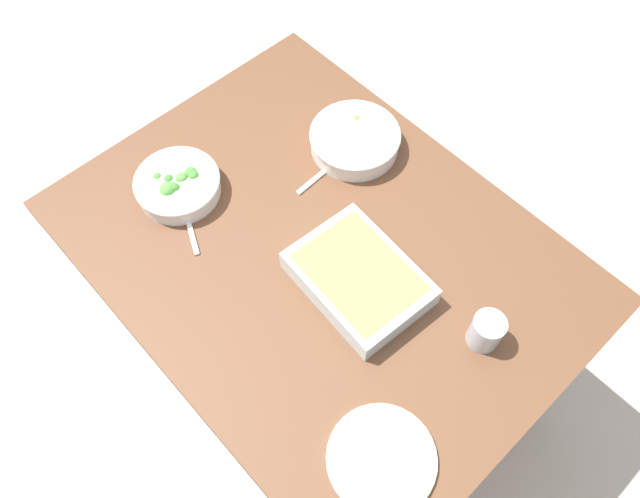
{
  "coord_description": "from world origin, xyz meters",
  "views": [
    {
      "loc": [
        -0.55,
        0.51,
        2.02
      ],
      "look_at": [
        0.0,
        0.0,
        0.74
      ],
      "focal_mm": 35.17,
      "sensor_mm": 36.0,
      "label": 1
    }
  ],
  "objects_px": {
    "broccoli_bowl": "(178,185)",
    "fork_on_table": "(332,243)",
    "baking_dish": "(360,277)",
    "spoon_by_broccoli": "(187,216)",
    "spoon_by_stew": "(329,167)",
    "side_plate": "(381,459)",
    "stew_bowl": "(355,140)",
    "drink_cup": "(486,332)"
  },
  "relations": [
    {
      "from": "broccoli_bowl",
      "to": "baking_dish",
      "type": "bearing_deg",
      "value": -163.32
    },
    {
      "from": "baking_dish",
      "to": "spoon_by_broccoli",
      "type": "height_order",
      "value": "baking_dish"
    },
    {
      "from": "drink_cup",
      "to": "spoon_by_broccoli",
      "type": "relative_size",
      "value": 0.51
    },
    {
      "from": "baking_dish",
      "to": "fork_on_table",
      "type": "bearing_deg",
      "value": -13.6
    },
    {
      "from": "baking_dish",
      "to": "fork_on_table",
      "type": "height_order",
      "value": "baking_dish"
    },
    {
      "from": "baking_dish",
      "to": "spoon_by_broccoli",
      "type": "xyz_separation_m",
      "value": [
        0.42,
        0.18,
        -0.03
      ]
    },
    {
      "from": "spoon_by_stew",
      "to": "baking_dish",
      "type": "bearing_deg",
      "value": 148.3
    },
    {
      "from": "broccoli_bowl",
      "to": "side_plate",
      "type": "bearing_deg",
      "value": 173.12
    },
    {
      "from": "broccoli_bowl",
      "to": "fork_on_table",
      "type": "bearing_deg",
      "value": -154.69
    },
    {
      "from": "broccoli_bowl",
      "to": "spoon_by_broccoli",
      "type": "relative_size",
      "value": 1.27
    },
    {
      "from": "baking_dish",
      "to": "spoon_by_stew",
      "type": "xyz_separation_m",
      "value": [
        0.29,
        -0.18,
        -0.03
      ]
    },
    {
      "from": "baking_dish",
      "to": "spoon_by_broccoli",
      "type": "bearing_deg",
      "value": 23.34
    },
    {
      "from": "side_plate",
      "to": "spoon_by_broccoli",
      "type": "bearing_deg",
      "value": -4.99
    },
    {
      "from": "spoon_by_broccoli",
      "to": "drink_cup",
      "type": "bearing_deg",
      "value": -157.93
    },
    {
      "from": "fork_on_table",
      "to": "spoon_by_broccoli",
      "type": "bearing_deg",
      "value": 34.97
    },
    {
      "from": "stew_bowl",
      "to": "side_plate",
      "type": "bearing_deg",
      "value": 139.41
    },
    {
      "from": "stew_bowl",
      "to": "broccoli_bowl",
      "type": "distance_m",
      "value": 0.46
    },
    {
      "from": "stew_bowl",
      "to": "drink_cup",
      "type": "height_order",
      "value": "drink_cup"
    },
    {
      "from": "stew_bowl",
      "to": "side_plate",
      "type": "distance_m",
      "value": 0.79
    },
    {
      "from": "broccoli_bowl",
      "to": "spoon_by_stew",
      "type": "xyz_separation_m",
      "value": [
        -0.2,
        -0.32,
        -0.03
      ]
    },
    {
      "from": "baking_dish",
      "to": "spoon_by_broccoli",
      "type": "distance_m",
      "value": 0.45
    },
    {
      "from": "baking_dish",
      "to": "side_plate",
      "type": "height_order",
      "value": "baking_dish"
    },
    {
      "from": "stew_bowl",
      "to": "broccoli_bowl",
      "type": "xyz_separation_m",
      "value": [
        0.2,
        0.42,
        -0.0
      ]
    },
    {
      "from": "stew_bowl",
      "to": "spoon_by_broccoli",
      "type": "relative_size",
      "value": 1.41
    },
    {
      "from": "stew_bowl",
      "to": "baking_dish",
      "type": "distance_m",
      "value": 0.4
    },
    {
      "from": "baking_dish",
      "to": "spoon_by_stew",
      "type": "relative_size",
      "value": 1.79
    },
    {
      "from": "side_plate",
      "to": "spoon_by_stew",
      "type": "relative_size",
      "value": 1.25
    },
    {
      "from": "spoon_by_broccoli",
      "to": "broccoli_bowl",
      "type": "bearing_deg",
      "value": -24.3
    },
    {
      "from": "stew_bowl",
      "to": "drink_cup",
      "type": "relative_size",
      "value": 2.77
    },
    {
      "from": "spoon_by_broccoli",
      "to": "baking_dish",
      "type": "bearing_deg",
      "value": -156.66
    },
    {
      "from": "fork_on_table",
      "to": "stew_bowl",
      "type": "bearing_deg",
      "value": -54.41
    },
    {
      "from": "stew_bowl",
      "to": "broccoli_bowl",
      "type": "relative_size",
      "value": 1.1
    },
    {
      "from": "broccoli_bowl",
      "to": "spoon_by_stew",
      "type": "relative_size",
      "value": 1.21
    },
    {
      "from": "baking_dish",
      "to": "spoon_by_stew",
      "type": "bearing_deg",
      "value": -31.7
    },
    {
      "from": "stew_bowl",
      "to": "fork_on_table",
      "type": "height_order",
      "value": "stew_bowl"
    },
    {
      "from": "side_plate",
      "to": "baking_dish",
      "type": "bearing_deg",
      "value": -38.18
    },
    {
      "from": "broccoli_bowl",
      "to": "side_plate",
      "type": "relative_size",
      "value": 0.97
    },
    {
      "from": "spoon_by_broccoli",
      "to": "fork_on_table",
      "type": "xyz_separation_m",
      "value": [
        -0.3,
        -0.21,
        -0.0
      ]
    },
    {
      "from": "stew_bowl",
      "to": "spoon_by_stew",
      "type": "distance_m",
      "value": 0.1
    },
    {
      "from": "baking_dish",
      "to": "stew_bowl",
      "type": "bearing_deg",
      "value": -42.95
    },
    {
      "from": "broccoli_bowl",
      "to": "fork_on_table",
      "type": "height_order",
      "value": "broccoli_bowl"
    },
    {
      "from": "broccoli_bowl",
      "to": "spoon_by_broccoli",
      "type": "bearing_deg",
      "value": 155.7
    }
  ]
}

